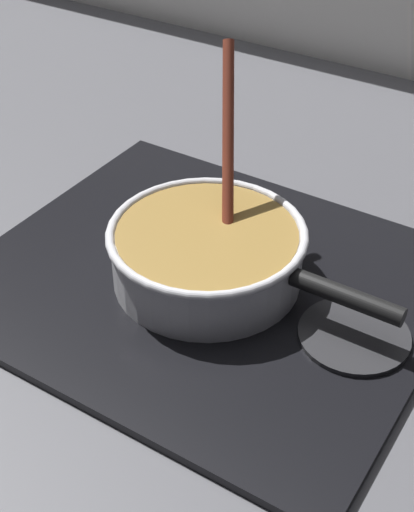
{
  "coord_description": "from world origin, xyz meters",
  "views": [
    {
      "loc": [
        0.52,
        -0.54,
        0.59
      ],
      "look_at": [
        0.14,
        0.06,
        0.05
      ],
      "focal_mm": 52.06,
      "sensor_mm": 36.0,
      "label": 1
    }
  ],
  "objects": [
    {
      "name": "cooking_pan",
      "position": [
        0.14,
        0.06,
        0.05
      ],
      "size": [
        0.37,
        0.27,
        0.25
      ],
      "color": "silver",
      "rests_on": "hob_plate"
    },
    {
      "name": "ground",
      "position": [
        0.0,
        0.0,
        -0.02
      ],
      "size": [
        2.4,
        1.6,
        0.04
      ],
      "primitive_type": "cube",
      "color": "#4C4C51"
    },
    {
      "name": "burner_ring",
      "position": [
        0.14,
        0.06,
        0.02
      ],
      "size": [
        0.17,
        0.17,
        0.01
      ],
      "primitive_type": "torus",
      "color": "#592D0C",
      "rests_on": "hob_plate"
    },
    {
      "name": "spare_burner",
      "position": [
        0.34,
        0.06,
        0.01
      ],
      "size": [
        0.13,
        0.13,
        0.01
      ],
      "primitive_type": "cylinder",
      "color": "#262628",
      "rests_on": "hob_plate"
    },
    {
      "name": "hob_plate",
      "position": [
        0.14,
        0.06,
        0.01
      ],
      "size": [
        0.56,
        0.48,
        0.01
      ],
      "primitive_type": "cube",
      "color": "black",
      "rests_on": "ground"
    }
  ]
}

